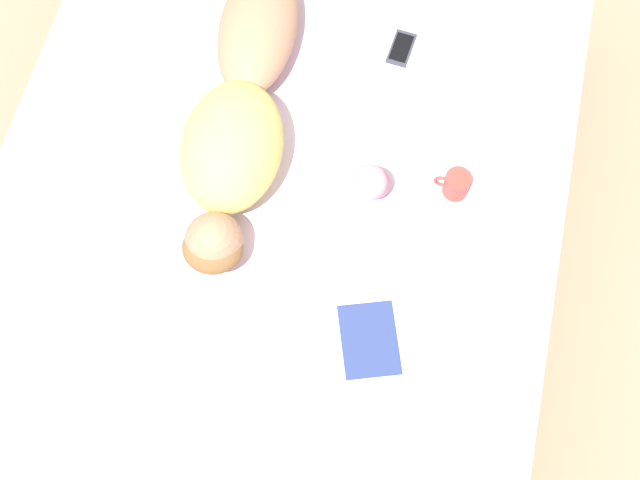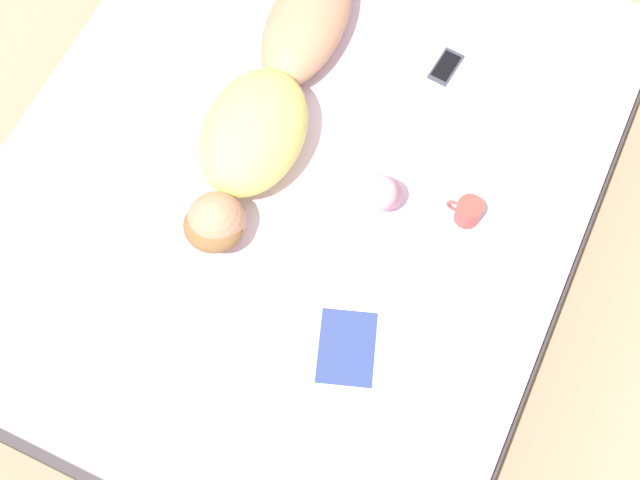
# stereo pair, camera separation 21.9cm
# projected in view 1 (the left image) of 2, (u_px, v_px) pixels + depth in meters

# --- Properties ---
(ground_plane) EXTENTS (12.00, 12.00, 0.00)m
(ground_plane) POSITION_uv_depth(u_px,v_px,m) (286.00, 245.00, 3.27)
(ground_plane) COLOR #9E8466
(bed) EXTENTS (1.82, 2.19, 0.55)m
(bed) POSITION_uv_depth(u_px,v_px,m) (283.00, 214.00, 3.02)
(bed) COLOR #383333
(bed) RESTS_ON ground_plane
(person) EXTENTS (0.36, 1.15, 0.23)m
(person) POSITION_uv_depth(u_px,v_px,m) (240.00, 113.00, 2.74)
(person) COLOR #A37556
(person) RESTS_ON bed
(open_magazine) EXTENTS (0.58, 0.46, 0.01)m
(open_magazine) POSITION_uv_depth(u_px,v_px,m) (410.00, 336.00, 2.56)
(open_magazine) COLOR silver
(open_magazine) RESTS_ON bed
(coffee_mug) EXTENTS (0.11, 0.08, 0.09)m
(coffee_mug) POSITION_uv_depth(u_px,v_px,m) (456.00, 184.00, 2.70)
(coffee_mug) COLOR #993D33
(coffee_mug) RESTS_ON bed
(cell_phone) EXTENTS (0.08, 0.14, 0.01)m
(cell_phone) POSITION_uv_depth(u_px,v_px,m) (401.00, 48.00, 2.95)
(cell_phone) COLOR #333842
(cell_phone) RESTS_ON bed
(plush_toy) EXTENTS (0.12, 0.15, 0.19)m
(plush_toy) POSITION_uv_depth(u_px,v_px,m) (371.00, 182.00, 2.66)
(plush_toy) COLOR #DB9EB2
(plush_toy) RESTS_ON bed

